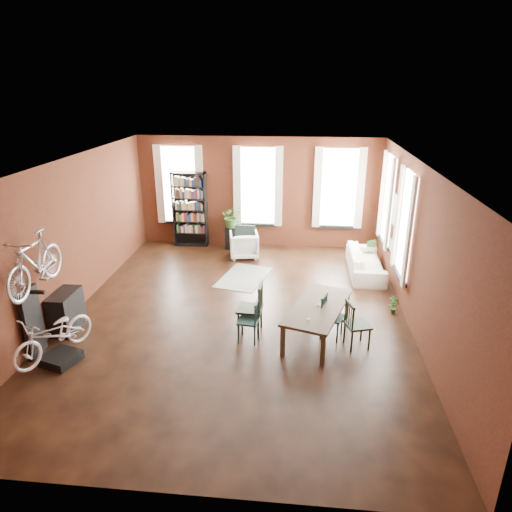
# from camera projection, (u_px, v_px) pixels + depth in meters

# --- Properties ---
(room) EXTENTS (9.00, 9.04, 3.22)m
(room) POSITION_uv_depth(u_px,v_px,m) (252.00, 210.00, 9.42)
(room) COLOR black
(room) RESTS_ON ground
(dining_table) EXTENTS (1.44, 2.11, 0.66)m
(dining_table) POSITION_uv_depth(u_px,v_px,m) (317.00, 321.00, 8.73)
(dining_table) COLOR #453829
(dining_table) RESTS_ON ground
(dining_chair_a) EXTENTS (0.42, 0.42, 0.82)m
(dining_chair_a) POSITION_uv_depth(u_px,v_px,m) (248.00, 321.00, 8.59)
(dining_chair_a) COLOR #1A3937
(dining_chair_a) RESTS_ON ground
(dining_chair_b) EXTENTS (0.50, 0.50, 1.04)m
(dining_chair_b) POSITION_uv_depth(u_px,v_px,m) (250.00, 308.00, 8.82)
(dining_chair_b) COLOR black
(dining_chair_b) RESTS_ON ground
(dining_chair_c) EXTENTS (0.53, 0.53, 0.91)m
(dining_chair_c) POSITION_uv_depth(u_px,v_px,m) (358.00, 325.00, 8.36)
(dining_chair_c) COLOR black
(dining_chair_c) RESTS_ON ground
(dining_chair_d) EXTENTS (0.50, 0.50, 0.86)m
(dining_chair_d) POSITION_uv_depth(u_px,v_px,m) (332.00, 317.00, 8.68)
(dining_chair_d) COLOR #193835
(dining_chair_d) RESTS_ON ground
(bookshelf) EXTENTS (1.00, 0.32, 2.20)m
(bookshelf) POSITION_uv_depth(u_px,v_px,m) (190.00, 209.00, 13.42)
(bookshelf) COLOR black
(bookshelf) RESTS_ON ground
(white_armchair) EXTENTS (0.89, 0.85, 0.79)m
(white_armchair) POSITION_uv_depth(u_px,v_px,m) (244.00, 244.00, 12.72)
(white_armchair) COLOR silver
(white_armchair) RESTS_ON ground
(cream_sofa) EXTENTS (0.61, 2.08, 0.81)m
(cream_sofa) POSITION_uv_depth(u_px,v_px,m) (366.00, 258.00, 11.63)
(cream_sofa) COLOR beige
(cream_sofa) RESTS_ON ground
(striped_rug) EXTENTS (1.39, 1.84, 0.01)m
(striped_rug) POSITION_uv_depth(u_px,v_px,m) (244.00, 277.00, 11.51)
(striped_rug) COLOR black
(striped_rug) RESTS_ON ground
(bike_trainer) EXTENTS (0.69, 0.69, 0.16)m
(bike_trainer) POSITION_uv_depth(u_px,v_px,m) (61.00, 358.00, 8.01)
(bike_trainer) COLOR black
(bike_trainer) RESTS_ON ground
(bike_wall_rack) EXTENTS (0.16, 0.60, 1.30)m
(bike_wall_rack) POSITION_uv_depth(u_px,v_px,m) (33.00, 322.00, 8.04)
(bike_wall_rack) COLOR black
(bike_wall_rack) RESTS_ON ground
(console_table) EXTENTS (0.40, 0.80, 0.80)m
(console_table) POSITION_uv_depth(u_px,v_px,m) (66.00, 311.00, 8.96)
(console_table) COLOR black
(console_table) RESTS_ON ground
(plant_stand) EXTENTS (0.34, 0.34, 0.65)m
(plant_stand) POSITION_uv_depth(u_px,v_px,m) (231.00, 238.00, 13.41)
(plant_stand) COLOR black
(plant_stand) RESTS_ON ground
(plant_by_sofa) EXTENTS (0.59, 0.76, 0.30)m
(plant_by_sofa) POSITION_uv_depth(u_px,v_px,m) (369.00, 256.00, 12.51)
(plant_by_sofa) COLOR #2D5D25
(plant_by_sofa) RESTS_ON ground
(plant_small) EXTENTS (0.28, 0.42, 0.14)m
(plant_small) POSITION_uv_depth(u_px,v_px,m) (393.00, 310.00, 9.71)
(plant_small) COLOR #316126
(plant_small) RESTS_ON ground
(bicycle_floor) EXTENTS (0.83, 0.97, 1.56)m
(bicycle_floor) POSITION_uv_depth(u_px,v_px,m) (50.00, 316.00, 7.67)
(bicycle_floor) COLOR silver
(bicycle_floor) RESTS_ON bike_trainer
(bicycle_hung) EXTENTS (0.47, 1.00, 1.66)m
(bicycle_hung) POSITION_uv_depth(u_px,v_px,m) (31.00, 244.00, 7.49)
(bicycle_hung) COLOR #A5A8AD
(bicycle_hung) RESTS_ON bike_wall_rack
(plant_on_stand) EXTENTS (0.76, 0.80, 0.50)m
(plant_on_stand) POSITION_uv_depth(u_px,v_px,m) (231.00, 219.00, 13.19)
(plant_on_stand) COLOR #2F5923
(plant_on_stand) RESTS_ON plant_stand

